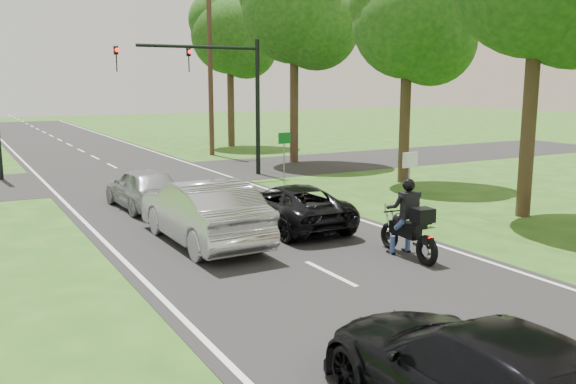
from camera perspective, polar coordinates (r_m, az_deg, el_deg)
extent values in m
plane|color=#224E16|center=(13.48, 3.97, -7.66)|extent=(140.00, 140.00, 0.00)
cube|color=black|center=(22.27, -10.22, -0.62)|extent=(8.00, 100.00, 0.01)
cube|color=black|center=(27.94, -14.25, 1.41)|extent=(60.00, 7.00, 0.01)
torus|color=black|center=(15.55, 9.46, -4.05)|extent=(0.20, 0.68, 0.67)
torus|color=black|center=(14.35, 12.86, -5.38)|extent=(0.23, 0.75, 0.73)
cube|color=black|center=(14.95, 10.91, -3.47)|extent=(0.37, 0.99, 0.31)
sphere|color=black|center=(15.11, 10.37, -2.59)|extent=(0.35, 0.35, 0.35)
cube|color=black|center=(14.62, 11.73, -3.07)|extent=(0.39, 0.59, 0.10)
cube|color=#FF0C07|center=(14.18, 13.18, -4.22)|extent=(0.10, 0.04, 0.05)
cylinder|color=silver|center=(14.68, 12.65, -5.10)|extent=(0.16, 0.82, 0.09)
cylinder|color=black|center=(15.23, 9.96, -1.77)|extent=(0.63, 0.09, 0.04)
cube|color=black|center=(14.32, 12.49, -2.12)|extent=(0.48, 0.45, 0.33)
cube|color=black|center=(14.69, 11.33, -1.24)|extent=(0.43, 0.26, 0.61)
sphere|color=black|center=(14.66, 11.23, 0.65)|extent=(0.31, 0.31, 0.31)
cylinder|color=navy|center=(15.07, 9.75, -4.92)|extent=(0.13, 0.13, 0.46)
cylinder|color=navy|center=(15.32, 11.15, -4.72)|extent=(0.13, 0.13, 0.46)
imported|color=black|center=(17.54, 0.31, -1.28)|extent=(2.25, 4.58, 1.25)
imported|color=#A6A6AB|center=(15.89, -7.98, -1.81)|extent=(1.85, 5.11, 1.67)
imported|color=#A1A4A9|center=(20.64, -13.36, 0.39)|extent=(1.87, 4.17, 1.39)
imported|color=black|center=(7.74, 17.83, -16.42)|extent=(2.20, 5.00, 1.43)
cylinder|color=black|center=(27.61, -2.85, 7.86)|extent=(0.20, 0.20, 6.00)
cylinder|color=black|center=(26.54, -8.28, 13.29)|extent=(5.40, 0.14, 0.14)
imported|color=black|center=(26.34, -9.28, 12.08)|extent=(0.16, 0.36, 1.00)
imported|color=black|center=(25.47, -15.77, 11.91)|extent=(0.16, 0.36, 1.00)
sphere|color=#FF0C07|center=(26.19, -9.17, 12.82)|extent=(0.16, 0.16, 0.16)
sphere|color=#FF0C07|center=(25.31, -15.71, 12.67)|extent=(0.16, 0.16, 0.16)
cylinder|color=#4C2F22|center=(35.31, -7.29, 11.55)|extent=(0.28, 0.28, 10.00)
cylinder|color=slate|center=(18.33, 11.21, 0.18)|extent=(0.05, 0.05, 2.00)
cube|color=silver|center=(18.18, 11.37, 2.96)|extent=(0.55, 0.04, 0.45)
cylinder|color=slate|center=(24.99, -0.37, 3.02)|extent=(0.05, 0.05, 2.00)
cube|color=#0C591E|center=(24.87, -0.34, 5.07)|extent=(0.55, 0.04, 0.45)
cylinder|color=#332316|center=(20.10, 21.69, 7.30)|extent=(0.44, 0.44, 6.72)
cylinder|color=#332316|center=(25.77, 10.90, 7.38)|extent=(0.44, 0.44, 5.88)
sphere|color=#133C10|center=(25.85, 11.17, 15.31)|extent=(4.50, 4.50, 4.50)
sphere|color=#133C10|center=(25.84, 13.30, 13.60)|extent=(3.60, 3.60, 3.60)
cylinder|color=#332316|center=(31.94, 0.58, 9.08)|extent=(0.44, 0.44, 7.00)
sphere|color=#133C10|center=(32.14, 0.59, 16.68)|extent=(5.40, 5.40, 5.40)
sphere|color=#133C10|center=(31.89, 2.71, 15.14)|extent=(4.32, 4.32, 4.32)
cylinder|color=#332316|center=(40.17, -5.38, 8.87)|extent=(0.44, 0.44, 6.44)
sphere|color=#133C10|center=(40.27, -5.47, 14.44)|extent=(4.95, 4.95, 4.95)
sphere|color=#133C10|center=(39.96, -3.95, 13.34)|extent=(3.96, 3.96, 3.96)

